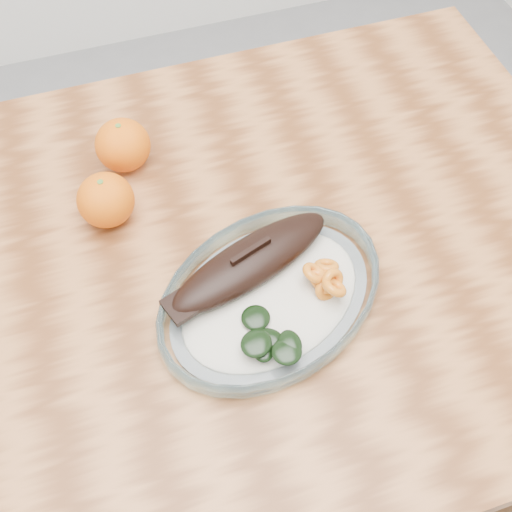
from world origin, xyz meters
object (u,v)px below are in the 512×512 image
plated_meal (270,293)px  dining_table (200,301)px  orange_right (123,145)px  orange_left (106,200)px

plated_meal → dining_table: bearing=110.0°
dining_table → orange_right: bearing=103.5°
plated_meal → orange_right: size_ratio=9.18×
orange_left → dining_table: bearing=-50.7°
plated_meal → orange_right: orange_right is taller
dining_table → orange_left: 0.20m
orange_left → orange_right: orange_right is taller
dining_table → orange_left: size_ratio=15.41×
dining_table → orange_right: (-0.05, 0.20, 0.14)m
dining_table → orange_right: 0.25m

